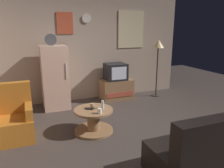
{
  "coord_description": "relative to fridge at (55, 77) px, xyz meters",
  "views": [
    {
      "loc": [
        -1.61,
        -3.24,
        1.89
      ],
      "look_at": [
        0.02,
        0.9,
        0.75
      ],
      "focal_mm": 35.12,
      "sensor_mm": 36.0,
      "label": 1
    }
  ],
  "objects": [
    {
      "name": "crt_tv",
      "position": [
        1.6,
        0.11,
        0.0
      ],
      "size": [
        0.54,
        0.51,
        0.44
      ],
      "color": "black",
      "rests_on": "tv_stand"
    },
    {
      "name": "wall_with_art",
      "position": [
        1.03,
        0.48,
        0.62
      ],
      "size": [
        5.2,
        0.12,
        2.74
      ],
      "color": "tan",
      "rests_on": "ground_plane"
    },
    {
      "name": "tv_stand",
      "position": [
        1.62,
        0.11,
        -0.49
      ],
      "size": [
        0.84,
        0.53,
        0.54
      ],
      "color": "#8E6642",
      "rests_on": "ground_plane"
    },
    {
      "name": "ground_plane",
      "position": [
        1.02,
        -1.97,
        -0.75
      ],
      "size": [
        12.0,
        12.0,
        0.0
      ],
      "primitive_type": "plane",
      "color": "#3D332D"
    },
    {
      "name": "coffee_table",
      "position": [
        0.47,
        -1.56,
        -0.54
      ],
      "size": [
        0.72,
        0.72,
        0.44
      ],
      "color": "#8E6642",
      "rests_on": "ground_plane"
    },
    {
      "name": "standing_lamp",
      "position": [
        2.78,
        -0.07,
        0.6
      ],
      "size": [
        0.32,
        0.32,
        1.59
      ],
      "color": "#332D28",
      "rests_on": "ground_plane"
    },
    {
      "name": "couch",
      "position": [
        1.63,
        -3.31,
        -0.44
      ],
      "size": [
        1.7,
        0.8,
        0.92
      ],
      "color": "black",
      "rests_on": "ground_plane"
    },
    {
      "name": "fridge",
      "position": [
        0.0,
        0.0,
        0.0
      ],
      "size": [
        0.6,
        0.62,
        1.77
      ],
      "color": "beige",
      "rests_on": "ground_plane"
    },
    {
      "name": "mug_ceramic_white",
      "position": [
        0.52,
        -1.79,
        -0.27
      ],
      "size": [
        0.08,
        0.08,
        0.09
      ],
      "primitive_type": "cylinder",
      "color": "silver",
      "rests_on": "coffee_table"
    },
    {
      "name": "wine_glass",
      "position": [
        0.65,
        -1.58,
        -0.24
      ],
      "size": [
        0.05,
        0.05,
        0.15
      ],
      "primitive_type": "cylinder",
      "color": "silver",
      "rests_on": "coffee_table"
    },
    {
      "name": "remote_control",
      "position": [
        0.4,
        -1.54,
        -0.3
      ],
      "size": [
        0.15,
        0.12,
        0.02
      ],
      "primitive_type": "cube",
      "rotation": [
        0.0,
        0.0,
        -0.59
      ],
      "color": "black",
      "rests_on": "coffee_table"
    },
    {
      "name": "armchair",
      "position": [
        -0.91,
        -1.28,
        -0.42
      ],
      "size": [
        0.68,
        0.68,
        0.96
      ],
      "color": "#B2661E",
      "rests_on": "ground_plane"
    },
    {
      "name": "mug_ceramic_tan",
      "position": [
        0.47,
        -1.49,
        -0.27
      ],
      "size": [
        0.08,
        0.08,
        0.09
      ],
      "primitive_type": "cylinder",
      "color": "tan",
      "rests_on": "coffee_table"
    }
  ]
}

